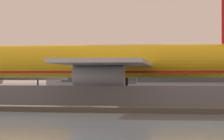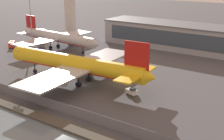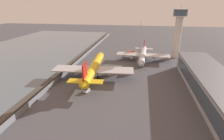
{
  "view_description": "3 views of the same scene",
  "coord_description": "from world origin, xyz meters",
  "px_view_note": "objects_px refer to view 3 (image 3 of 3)",
  "views": [
    {
      "loc": [
        12.31,
        -70.03,
        3.23
      ],
      "look_at": [
        -2.02,
        1.26,
        4.33
      ],
      "focal_mm": 85.0,
      "sensor_mm": 36.0,
      "label": 1
    },
    {
      "loc": [
        52.97,
        -61.31,
        30.18
      ],
      "look_at": [
        4.61,
        7.84,
        3.13
      ],
      "focal_mm": 50.0,
      "sensor_mm": 36.0,
      "label": 2
    },
    {
      "loc": [
        81.82,
        24.6,
        37.03
      ],
      "look_at": [
        -5.21,
        10.11,
        3.63
      ],
      "focal_mm": 28.0,
      "sensor_mm": 36.0,
      "label": 3
    }
  ],
  "objects_px": {
    "apron_light_mast_apron_east": "(140,38)",
    "control_tower": "(178,29)",
    "cargo_jet_yellow": "(94,68)",
    "passenger_jet_silver": "(143,55)",
    "baggage_tug": "(87,90)",
    "ops_van": "(131,52)"
  },
  "relations": [
    {
      "from": "cargo_jet_yellow",
      "to": "apron_light_mast_apron_east",
      "type": "distance_m",
      "value": 50.97
    },
    {
      "from": "passenger_jet_silver",
      "to": "cargo_jet_yellow",
      "type": "bearing_deg",
      "value": -38.21
    },
    {
      "from": "apron_light_mast_apron_east",
      "to": "control_tower",
      "type": "bearing_deg",
      "value": 95.53
    },
    {
      "from": "passenger_jet_silver",
      "to": "baggage_tug",
      "type": "relative_size",
      "value": 12.11
    },
    {
      "from": "passenger_jet_silver",
      "to": "ops_van",
      "type": "bearing_deg",
      "value": -152.19
    },
    {
      "from": "control_tower",
      "to": "passenger_jet_silver",
      "type": "bearing_deg",
      "value": -58.82
    },
    {
      "from": "cargo_jet_yellow",
      "to": "passenger_jet_silver",
      "type": "xyz_separation_m",
      "value": [
        -32.74,
        25.77,
        -0.72
      ]
    },
    {
      "from": "ops_van",
      "to": "apron_light_mast_apron_east",
      "type": "distance_m",
      "value": 15.27
    },
    {
      "from": "passenger_jet_silver",
      "to": "apron_light_mast_apron_east",
      "type": "height_order",
      "value": "apron_light_mast_apron_east"
    },
    {
      "from": "control_tower",
      "to": "cargo_jet_yellow",
      "type": "bearing_deg",
      "value": -46.43
    },
    {
      "from": "passenger_jet_silver",
      "to": "control_tower",
      "type": "xyz_separation_m",
      "value": [
        -14.37,
        23.75,
        16.16
      ]
    },
    {
      "from": "passenger_jet_silver",
      "to": "apron_light_mast_apron_east",
      "type": "xyz_separation_m",
      "value": [
        -11.82,
        -2.63,
        9.48
      ]
    },
    {
      "from": "baggage_tug",
      "to": "apron_light_mast_apron_east",
      "type": "bearing_deg",
      "value": 160.49
    },
    {
      "from": "ops_van",
      "to": "apron_light_mast_apron_east",
      "type": "xyz_separation_m",
      "value": [
        5.29,
        6.39,
        12.81
      ]
    },
    {
      "from": "baggage_tug",
      "to": "ops_van",
      "type": "distance_m",
      "value": 68.92
    },
    {
      "from": "control_tower",
      "to": "apron_light_mast_apron_east",
      "type": "bearing_deg",
      "value": -84.47
    },
    {
      "from": "passenger_jet_silver",
      "to": "baggage_tug",
      "type": "distance_m",
      "value": 55.87
    },
    {
      "from": "cargo_jet_yellow",
      "to": "control_tower",
      "type": "relative_size",
      "value": 1.36
    },
    {
      "from": "baggage_tug",
      "to": "control_tower",
      "type": "height_order",
      "value": "control_tower"
    },
    {
      "from": "ops_van",
      "to": "apron_light_mast_apron_east",
      "type": "bearing_deg",
      "value": 50.41
    },
    {
      "from": "cargo_jet_yellow",
      "to": "control_tower",
      "type": "bearing_deg",
      "value": 133.57
    },
    {
      "from": "ops_van",
      "to": "control_tower",
      "type": "xyz_separation_m",
      "value": [
        2.73,
        32.77,
        19.49
      ]
    }
  ]
}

